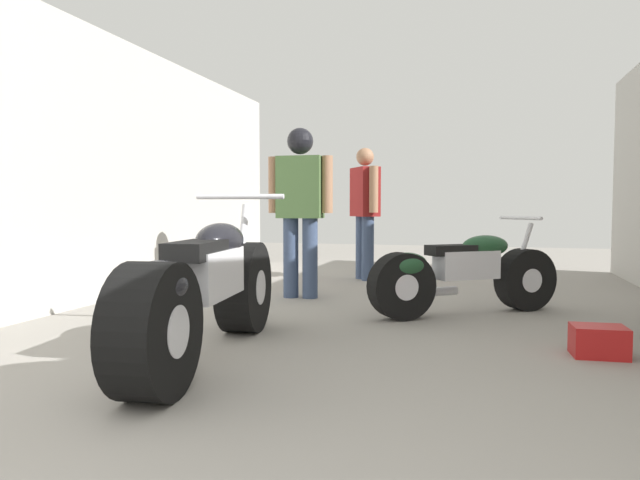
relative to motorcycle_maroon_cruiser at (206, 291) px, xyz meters
name	(u,v)px	position (x,y,z in m)	size (l,w,h in m)	color
ground_plane	(368,319)	(0.73, 1.53, -0.43)	(19.14, 19.14, 0.00)	gray
garage_partition_left	(86,165)	(-2.05, 1.53, 0.93)	(0.08, 8.77, 2.71)	#B7B5AD
motorcycle_maroon_cruiser	(206,291)	(0.00, 0.00, 0.00)	(0.68, 2.26, 1.05)	black
motorcycle_black_naked	(462,274)	(1.49, 1.97, -0.07)	(1.61, 1.25, 0.87)	black
mechanic_in_blue	(365,205)	(0.17, 4.15, 0.54)	(0.48, 0.63, 1.72)	#384766
mechanic_with_helmet	(300,197)	(-0.18, 2.49, 0.63)	(0.70, 0.27, 1.77)	#384766
red_toolbox	(599,341)	(2.37, 0.76, -0.33)	(0.32, 0.24, 0.20)	#B21919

